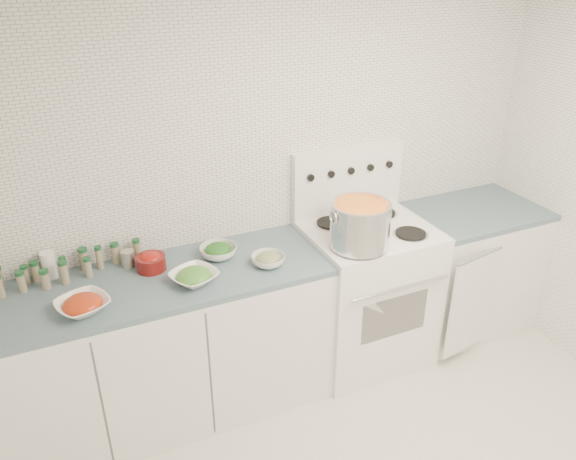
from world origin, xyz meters
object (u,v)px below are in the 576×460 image
(stove, at_px, (365,289))
(stock_pot, at_px, (360,223))
(bowl_snowpea, at_px, (194,276))
(bowl_tomato, at_px, (83,305))

(stove, height_order, stock_pot, stove)
(bowl_snowpea, bearing_deg, stock_pot, -4.59)
(bowl_tomato, relative_size, bowl_snowpea, 1.00)
(bowl_tomato, bearing_deg, bowl_snowpea, 3.26)
(stove, distance_m, stock_pot, 0.64)
(bowl_tomato, distance_m, bowl_snowpea, 0.56)
(stove, xyz_separation_m, stock_pot, (-0.18, -0.18, 0.59))
(stove, height_order, bowl_snowpea, stove)
(stock_pot, xyz_separation_m, bowl_snowpea, (-0.94, 0.08, -0.15))
(stock_pot, relative_size, bowl_tomato, 1.16)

